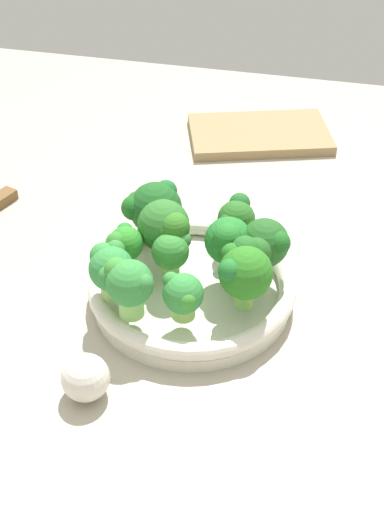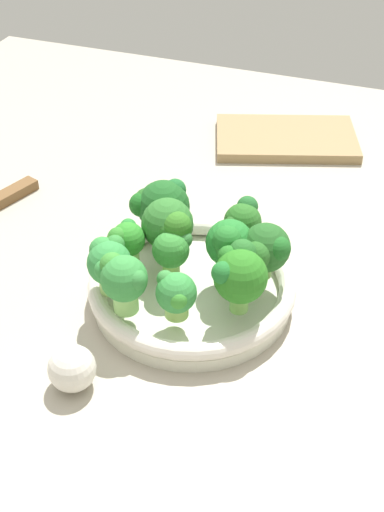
% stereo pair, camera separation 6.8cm
% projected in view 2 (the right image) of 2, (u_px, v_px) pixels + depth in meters
% --- Properties ---
extents(ground_plane, '(1.30, 1.30, 0.03)m').
position_uv_depth(ground_plane, '(182.00, 288.00, 0.87)').
color(ground_plane, '#AFA795').
extents(bowl, '(0.25, 0.25, 0.04)m').
position_uv_depth(bowl, '(192.00, 288.00, 0.83)').
color(bowl, silver).
rests_on(bowl, ground_plane).
extents(broccoli_floret_0, '(0.06, 0.07, 0.08)m').
position_uv_depth(broccoli_floret_0, '(239.00, 274.00, 0.74)').
color(broccoli_floret_0, '#77B752').
rests_on(broccoli_floret_0, bowl).
extents(broccoli_floret_1, '(0.05, 0.05, 0.05)m').
position_uv_depth(broccoli_floret_1, '(175.00, 293.00, 0.74)').
color(broccoli_floret_1, '#94C95E').
rests_on(broccoli_floret_1, bowl).
extents(broccoli_floret_2, '(0.06, 0.05, 0.07)m').
position_uv_depth(broccoli_floret_2, '(124.00, 280.00, 0.74)').
color(broccoli_floret_2, '#92D36E').
rests_on(broccoli_floret_2, bowl).
extents(broccoli_floret_3, '(0.04, 0.05, 0.06)m').
position_uv_depth(broccoli_floret_3, '(126.00, 240.00, 0.81)').
color(broccoli_floret_3, '#93BC6A').
rests_on(broccoli_floret_3, bowl).
extents(broccoli_floret_4, '(0.04, 0.05, 0.06)m').
position_uv_depth(broccoli_floret_4, '(171.00, 248.00, 0.80)').
color(broccoli_floret_4, '#8FC457').
rests_on(broccoli_floret_4, bowl).
extents(broccoli_floret_5, '(0.07, 0.07, 0.08)m').
position_uv_depth(broccoli_floret_5, '(170.00, 224.00, 0.82)').
color(broccoli_floret_5, '#9AC874').
rests_on(broccoli_floret_5, bowl).
extents(broccoli_floret_6, '(0.07, 0.07, 0.07)m').
position_uv_depth(broccoli_floret_6, '(161.00, 205.00, 0.86)').
color(broccoli_floret_6, '#94D670').
rests_on(broccoli_floret_6, bowl).
extents(broccoli_floret_7, '(0.05, 0.06, 0.06)m').
position_uv_depth(broccoli_floret_7, '(243.00, 221.00, 0.85)').
color(broccoli_floret_7, '#88BF5A').
rests_on(broccoli_floret_7, bowl).
extents(broccoli_floret_8, '(0.06, 0.06, 0.07)m').
position_uv_depth(broccoli_floret_8, '(229.00, 245.00, 0.79)').
color(broccoli_floret_8, '#88BA5C').
rests_on(broccoli_floret_8, bowl).
extents(broccoli_floret_9, '(0.06, 0.07, 0.07)m').
position_uv_depth(broccoli_floret_9, '(265.00, 250.00, 0.78)').
color(broccoli_floret_9, '#80BF57').
rests_on(broccoli_floret_9, bowl).
extents(broccoli_floret_10, '(0.05, 0.06, 0.06)m').
position_uv_depth(broccoli_floret_10, '(109.00, 262.00, 0.77)').
color(broccoli_floret_10, '#8CC161').
rests_on(broccoli_floret_10, bowl).
extents(cutting_board, '(0.26, 0.20, 0.02)m').
position_uv_depth(cutting_board, '(286.00, 138.00, 1.14)').
color(cutting_board, '#997B51').
rests_on(cutting_board, ground_plane).
extents(garlic_bulb, '(0.05, 0.05, 0.05)m').
position_uv_depth(garlic_bulb, '(72.00, 368.00, 0.72)').
color(garlic_bulb, silver).
rests_on(garlic_bulb, ground_plane).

